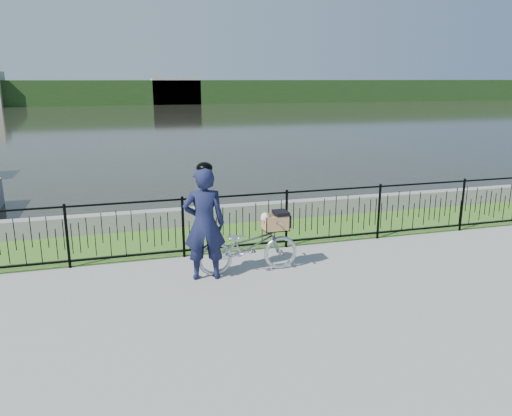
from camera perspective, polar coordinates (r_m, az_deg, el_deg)
name	(u,v)px	position (r m, az deg, el deg)	size (l,w,h in m)	color
ground	(260,284)	(8.13, 0.50, -8.67)	(120.00, 120.00, 0.00)	gray
grass_strip	(225,236)	(10.49, -3.54, -3.23)	(60.00, 2.00, 0.01)	#3F6C21
water	(140,121)	(40.34, -13.10, 9.65)	(120.00, 120.00, 0.00)	black
quay_wall	(216,215)	(11.37, -4.65, -0.80)	(60.00, 0.30, 0.40)	gray
fence	(236,223)	(9.39, -2.27, -1.71)	(14.00, 0.06, 1.15)	black
far_treeline	(127,92)	(67.21, -14.53, 12.68)	(120.00, 6.00, 3.00)	#234219
far_building_right	(176,91)	(66.18, -9.16, 13.02)	(6.00, 3.00, 3.20)	#AFA28D
bicycle_rig	(249,245)	(8.46, -0.81, -4.30)	(1.74, 0.61, 1.05)	#B1B7BE
cyclist	(204,223)	(8.09, -5.94, -1.68)	(0.73, 0.53, 1.94)	#141838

